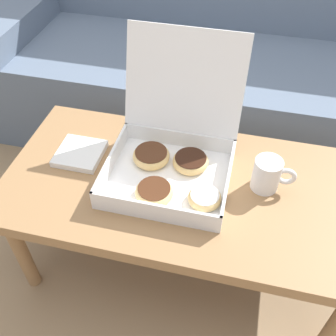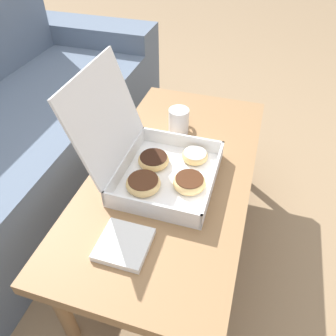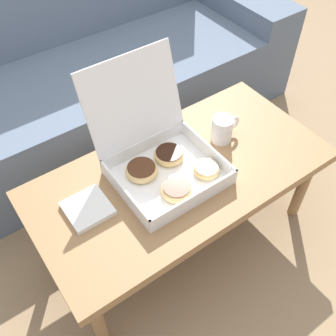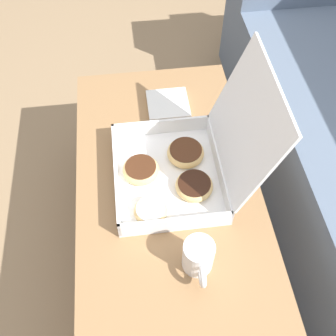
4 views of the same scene
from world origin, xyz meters
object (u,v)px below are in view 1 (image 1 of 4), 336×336
object	(u,v)px
couch	(223,64)
coffee_table	(185,193)
coffee_mug	(268,175)
pastry_box	(173,156)

from	to	relation	value
couch	coffee_table	xyz separation A→B (m)	(0.00, -0.86, 0.05)
couch	coffee_table	size ratio (longest dim) A/B	2.02
coffee_table	couch	bearing A→B (deg)	90.00
coffee_table	coffee_mug	distance (m)	0.25
coffee_mug	coffee_table	bearing A→B (deg)	-168.86
coffee_table	coffee_mug	size ratio (longest dim) A/B	8.84
coffee_table	pastry_box	distance (m)	0.12
coffee_table	coffee_mug	bearing A→B (deg)	11.14
pastry_box	coffee_mug	distance (m)	0.28
couch	coffee_table	bearing A→B (deg)	-90.00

